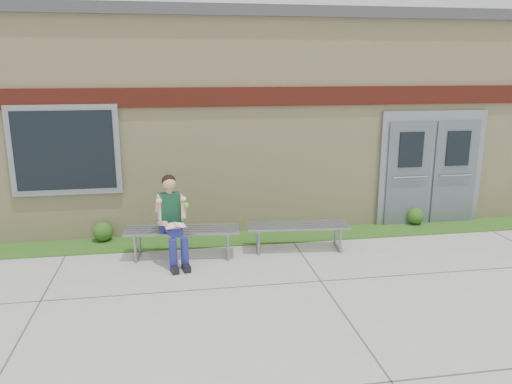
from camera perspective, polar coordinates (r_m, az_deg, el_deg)
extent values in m
plane|color=#9E9E99|center=(7.02, 0.61, -12.38)|extent=(80.00, 80.00, 0.00)
cube|color=#204612|center=(9.39, -2.18, -5.31)|extent=(16.00, 0.80, 0.02)
cube|color=beige|center=(12.29, -4.33, 8.80)|extent=(16.00, 6.00, 4.00)
cube|color=#3F3F42|center=(12.27, -4.52, 18.61)|extent=(16.20, 6.20, 0.20)
cube|color=maroon|center=(9.23, -2.64, 10.81)|extent=(16.00, 0.06, 0.35)
cube|color=gray|center=(9.45, -21.00, 4.47)|extent=(1.90, 0.08, 1.60)
cube|color=black|center=(9.41, -21.05, 4.43)|extent=(1.70, 0.04, 1.40)
cube|color=gray|center=(10.66, 19.36, 2.61)|extent=(2.20, 0.08, 2.30)
cube|color=#555D66|center=(10.40, 17.03, 1.96)|extent=(0.92, 0.06, 2.10)
cube|color=#555D66|center=(10.88, 21.75, 2.08)|extent=(0.92, 0.06, 2.10)
cube|color=gray|center=(8.48, -8.40, -4.30)|extent=(1.94, 0.72, 0.04)
cube|color=gray|center=(8.59, -13.44, -6.13)|extent=(0.10, 0.53, 0.43)
cube|color=gray|center=(8.60, -3.25, -5.71)|extent=(0.10, 0.53, 0.43)
cube|color=gray|center=(8.74, 4.85, -3.85)|extent=(1.81, 0.66, 0.03)
cube|color=gray|center=(8.68, 0.26, -5.62)|extent=(0.09, 0.49, 0.40)
cube|color=gray|center=(9.01, 9.20, -5.04)|extent=(0.09, 0.49, 0.40)
cube|color=navy|center=(8.39, -9.74, -3.81)|extent=(0.39, 0.31, 0.17)
cube|color=#103D23|center=(8.28, -9.80, -1.74)|extent=(0.36, 0.27, 0.48)
sphere|color=tan|center=(8.17, -9.91, 1.03)|extent=(0.25, 0.25, 0.22)
sphere|color=black|center=(8.19, -9.94, 1.21)|extent=(0.27, 0.27, 0.23)
cylinder|color=navy|center=(8.12, -10.03, -4.29)|extent=(0.23, 0.46, 0.16)
cylinder|color=navy|center=(8.15, -8.74, -4.16)|extent=(0.23, 0.46, 0.16)
cylinder|color=navy|center=(8.01, -9.45, -7.11)|extent=(0.12, 0.12, 0.52)
cylinder|color=navy|center=(8.04, -8.14, -6.96)|extent=(0.12, 0.12, 0.52)
cube|color=black|center=(8.02, -9.29, -8.67)|extent=(0.15, 0.28, 0.10)
cube|color=black|center=(8.05, -7.98, -8.52)|extent=(0.15, 0.28, 0.10)
cylinder|color=tan|center=(8.18, -11.09, -1.56)|extent=(0.13, 0.24, 0.27)
cylinder|color=tan|center=(8.24, -8.40, -1.31)|extent=(0.13, 0.24, 0.27)
cube|color=white|center=(7.99, -9.24, -3.79)|extent=(0.36, 0.28, 0.02)
cube|color=#E25461|center=(7.99, -9.24, -3.87)|extent=(0.36, 0.29, 0.01)
sphere|color=#6CCB36|center=(8.11, -7.97, -1.48)|extent=(0.09, 0.09, 0.09)
sphere|color=#204612|center=(9.59, -17.09, -4.33)|extent=(0.36, 0.36, 0.36)
sphere|color=#204612|center=(10.64, 17.73, -2.61)|extent=(0.34, 0.34, 0.34)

